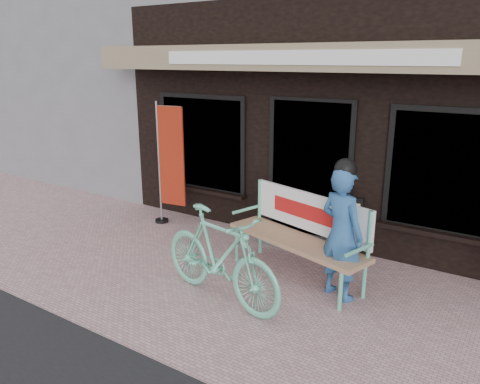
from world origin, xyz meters
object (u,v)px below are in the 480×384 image
Objects in this scene: bench at (302,229)px; nobori_red at (170,163)px; bicycle at (220,256)px; person at (342,231)px; menu_stand at (347,224)px.

bench is 1.00× the size of nobori_red.
bench is at bearing -13.01° from bicycle.
bicycle is (-1.12, -0.85, -0.27)m from person.
bicycle is at bearing -98.20° from bench.
person is 1.98× the size of menu_stand.
nobori_red is at bearing -174.72° from person.
bicycle is 0.89× the size of nobori_red.
nobori_red is at bearing 64.14° from bicycle.
person is at bearing -41.34° from bicycle.
bicycle is 2.27m from menu_stand.
person reaches higher than bench.
bicycle reaches higher than bench.
person is 3.46m from nobori_red.
person is 0.81× the size of nobori_red.
menu_stand is at bearing 126.62° from person.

